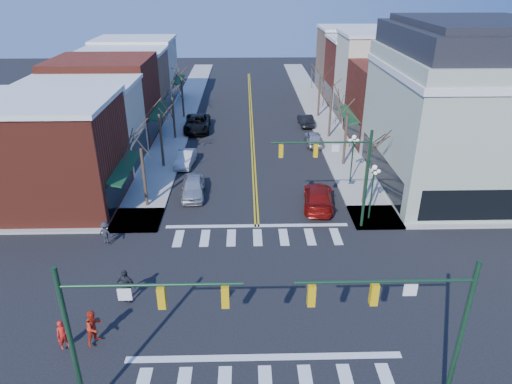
{
  "coord_description": "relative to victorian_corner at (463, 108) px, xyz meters",
  "views": [
    {
      "loc": [
        -0.77,
        -20.53,
        16.31
      ],
      "look_at": [
        -0.07,
        7.56,
        2.8
      ],
      "focal_mm": 32.0,
      "sensor_mm": 36.0,
      "label": 1
    }
  ],
  "objects": [
    {
      "name": "ground",
      "position": [
        -16.5,
        -14.5,
        -6.66
      ],
      "size": [
        160.0,
        160.0,
        0.0
      ],
      "primitive_type": "plane",
      "color": "black",
      "rests_on": "ground"
    },
    {
      "name": "bldg_right_tan",
      "position": [
        -1.0,
        34.5,
        -2.16
      ],
      "size": [
        10.0,
        8.0,
        9.0
      ],
      "primitive_type": "cube",
      "color": "#A07858",
      "rests_on": "ground"
    },
    {
      "name": "bldg_right_brick_b",
      "position": [
        -1.0,
        26.5,
        -2.41
      ],
      "size": [
        10.0,
        8.0,
        8.5
      ],
      "primitive_type": "cube",
      "color": "maroon",
      "rests_on": "ground"
    },
    {
      "name": "tree_right_c",
      "position": [
        -8.1,
        12.5,
        -4.24
      ],
      "size": [
        0.24,
        0.24,
        4.83
      ],
      "primitive_type": "cylinder",
      "color": "#382B21",
      "rests_on": "ground"
    },
    {
      "name": "pedestrian_dark_a",
      "position": [
        -23.8,
        -14.91,
        -5.53
      ],
      "size": [
        1.23,
        0.76,
        1.95
      ],
      "primitive_type": "imported",
      "rotation": [
        0.0,
        0.0,
        -0.27
      ],
      "color": "#22232A",
      "rests_on": "sidewalk_left"
    },
    {
      "name": "lamppost_corner",
      "position": [
        -8.3,
        -6.0,
        -3.7
      ],
      "size": [
        0.36,
        0.36,
        4.33
      ],
      "color": "#14331E",
      "rests_on": "ground"
    },
    {
      "name": "pedestrian_red_b",
      "position": [
        -24.59,
        -18.04,
        -5.58
      ],
      "size": [
        1.07,
        1.14,
        1.86
      ],
      "primitive_type": "imported",
      "rotation": [
        0.0,
        0.0,
        1.02
      ],
      "color": "red",
      "rests_on": "sidewalk_left"
    },
    {
      "name": "lamppost_midblock",
      "position": [
        -8.3,
        0.5,
        -3.7
      ],
      "size": [
        0.36,
        0.36,
        4.33
      ],
      "color": "#14331E",
      "rests_on": "ground"
    },
    {
      "name": "traffic_mast_far_right",
      "position": [
        -10.95,
        -7.1,
        -1.95
      ],
      "size": [
        6.6,
        0.28,
        7.2
      ],
      "color": "#14331E",
      "rests_on": "ground"
    },
    {
      "name": "bldg_left_tan",
      "position": [
        -32.0,
        21.25,
        -2.76
      ],
      "size": [
        10.0,
        7.5,
        7.8
      ],
      "primitive_type": "cube",
      "color": "#A07858",
      "rests_on": "ground"
    },
    {
      "name": "car_right_near",
      "position": [
        -11.69,
        -3.74,
        -5.87
      ],
      "size": [
        2.89,
        5.67,
        1.58
      ],
      "primitive_type": "imported",
      "rotation": [
        0.0,
        0.0,
        3.01
      ],
      "color": "maroon",
      "rests_on": "ground"
    },
    {
      "name": "tree_left_b",
      "position": [
        -24.9,
        4.5,
        -4.14
      ],
      "size": [
        0.24,
        0.24,
        5.04
      ],
      "primitive_type": "cylinder",
      "color": "#382B21",
      "rests_on": "ground"
    },
    {
      "name": "car_left_near",
      "position": [
        -21.52,
        -1.69,
        -5.89
      ],
      "size": [
        2.06,
        4.61,
        1.54
      ],
      "primitive_type": "imported",
      "rotation": [
        0.0,
        0.0,
        0.05
      ],
      "color": "silver",
      "rests_on": "ground"
    },
    {
      "name": "car_right_far",
      "position": [
        -10.1,
        16.95,
        -5.98
      ],
      "size": [
        1.63,
        4.18,
        1.35
      ],
      "primitive_type": "imported",
      "rotation": [
        0.0,
        0.0,
        3.19
      ],
      "color": "black",
      "rests_on": "ground"
    },
    {
      "name": "bldg_left_brick_b",
      "position": [
        -32.0,
        13.0,
        -2.41
      ],
      "size": [
        10.0,
        9.0,
        8.5
      ],
      "primitive_type": "cube",
      "color": "maroon",
      "rests_on": "ground"
    },
    {
      "name": "sidewalk_left",
      "position": [
        -25.25,
        5.5,
        -6.58
      ],
      "size": [
        3.5,
        70.0,
        0.15
      ],
      "primitive_type": "cube",
      "color": "#9E9B93",
      "rests_on": "ground"
    },
    {
      "name": "bldg_right_stucco",
      "position": [
        -1.0,
        19.0,
        -1.66
      ],
      "size": [
        10.0,
        7.0,
        10.0
      ],
      "primitive_type": "cube",
      "color": "beige",
      "rests_on": "ground"
    },
    {
      "name": "tree_right_b",
      "position": [
        -8.1,
        4.5,
        -4.07
      ],
      "size": [
        0.24,
        0.24,
        5.18
      ],
      "primitive_type": "cylinder",
      "color": "#382B21",
      "rests_on": "ground"
    },
    {
      "name": "car_right_mid",
      "position": [
        -10.1,
        10.27,
        -5.95
      ],
      "size": [
        1.69,
        4.18,
        1.42
      ],
      "primitive_type": "imported",
      "rotation": [
        0.0,
        0.0,
        3.14
      ],
      "color": "#B5B4B9",
      "rests_on": "ground"
    },
    {
      "name": "traffic_mast_near_right",
      "position": [
        -10.95,
        -21.9,
        -1.95
      ],
      "size": [
        6.6,
        0.28,
        7.2
      ],
      "color": "#14331E",
      "rests_on": "ground"
    },
    {
      "name": "pedestrian_red_a",
      "position": [
        -25.98,
        -18.36,
        -5.73
      ],
      "size": [
        0.68,
        0.64,
        1.55
      ],
      "primitive_type": "imported",
      "rotation": [
        0.0,
        0.0,
        0.66
      ],
      "color": "red",
      "rests_on": "sidewalk_left"
    },
    {
      "name": "tree_left_a",
      "position": [
        -24.9,
        -3.5,
        -4.28
      ],
      "size": [
        0.24,
        0.24,
        4.76
      ],
      "primitive_type": "cylinder",
      "color": "#382B21",
      "rests_on": "ground"
    },
    {
      "name": "bldg_left_brick_a",
      "position": [
        -32.0,
        -2.75,
        -2.66
      ],
      "size": [
        10.0,
        8.5,
        8.0
      ],
      "primitive_type": "cube",
      "color": "maroon",
      "rests_on": "ground"
    },
    {
      "name": "pedestrian_dark_b",
      "position": [
        -26.5,
        -8.99,
        -5.71
      ],
      "size": [
        1.16,
        0.91,
        1.59
      ],
      "primitive_type": "imported",
      "rotation": [
        0.0,
        0.0,
        2.79
      ],
      "color": "#212129",
      "rests_on": "sidewalk_left"
    },
    {
      "name": "sidewalk_right",
      "position": [
        -7.75,
        5.5,
        -6.58
      ],
      "size": [
        3.5,
        70.0,
        0.15
      ],
      "primitive_type": "cube",
      "color": "#9E9B93",
      "rests_on": "ground"
    },
    {
      "name": "victorian_corner",
      "position": [
        0.0,
        0.0,
        0.0
      ],
      "size": [
        12.25,
        14.25,
        13.3
      ],
      "color": "#A8B59D",
      "rests_on": "ground"
    },
    {
      "name": "car_left_far",
      "position": [
        -22.74,
        15.39,
        -5.81
      ],
      "size": [
        2.97,
        6.16,
        1.69
      ],
      "primitive_type": "imported",
      "rotation": [
        0.0,
        0.0,
        0.03
      ],
      "color": "black",
      "rests_on": "ground"
    },
    {
      "name": "tree_right_d",
      "position": [
        -8.1,
        20.5,
        -4.17
      ],
      "size": [
        0.24,
        0.24,
        4.97
      ],
      "primitive_type": "cylinder",
      "color": "#382B21",
      "rests_on": "ground"
    },
    {
      "name": "traffic_mast_near_left",
      "position": [
        -22.05,
        -21.9,
        -1.95
      ],
      "size": [
        6.6,
        0.28,
        7.2
      ],
      "color": "#14331E",
      "rests_on": "ground"
    },
    {
      "name": "bldg_left_stucco_b",
      "position": [
        -32.0,
        29.0,
        -2.56
      ],
      "size": [
        10.0,
        8.0,
        8.2
      ],
      "primitive_type": "cube",
      "color": "beige",
      "rests_on": "ground"
    },
    {
      "name": "car_left_mid",
      "position": [
        -22.9,
        4.86,
        -5.98
      ],
      "size": [
        1.8,
        4.22,
        1.35
      ],
      "primitive_type": "imported",
      "rotation": [
        0.0,
        0.0,
        -0.09
      ],
      "color": "silver",
      "rests_on": "ground"
    },
    {
      "name": "bldg_right_brick_a",
      "position": [
        -1.0,
        11.25,
        -2.66
      ],
      "size": [
        10.0,
        8.5,
        8.0
      ],
      "primitive_type": "cube",
      "color": "maroon",
      "rests_on": "ground"
    },
    {
      "name": "tree_right_a",
      "position": [
        -8.1,
        -3.5,
        -4.35
      ],
      "size": [
        0.24,
        0.24,
        4.62
      ],
      "primitive_type": "cylinder",
      "color": "#382B21",
      "rests_on": "ground"
    },
    {
      "name": "bldg_left_stucco_a",
      "position": [
        -32.0,
        5.0,
        -2.91
      ],
      "size": [
        10.0,
        7.0,
        7.5
      ],
      "primitive_type": "cube",
      "color": "beige",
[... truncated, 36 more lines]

